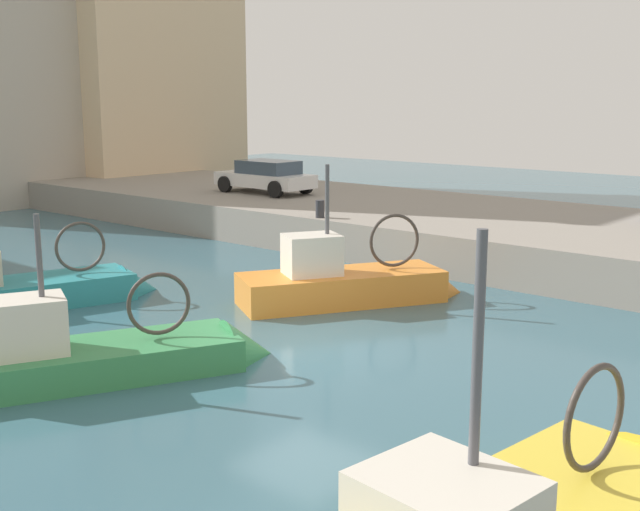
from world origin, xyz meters
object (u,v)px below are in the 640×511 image
fishing_boat_teal (38,301)px  parked_car_white (266,176)px  fishing_boat_orange (353,296)px  mooring_bollard_north (320,209)px  fishing_boat_green (84,371)px

fishing_boat_teal → parked_car_white: 13.58m
fishing_boat_orange → mooring_bollard_north: (3.90, 4.43, 1.34)m
fishing_boat_teal → fishing_boat_green: size_ratio=0.87×
parked_car_white → mooring_bollard_north: 6.83m
fishing_boat_orange → fishing_boat_green: 7.37m
fishing_boat_orange → mooring_bollard_north: fishing_boat_orange is taller
fishing_boat_teal → fishing_boat_orange: size_ratio=1.05×
fishing_boat_teal → fishing_boat_orange: 7.56m
fishing_boat_teal → mooring_bollard_north: 9.24m
fishing_boat_teal → fishing_boat_orange: fishing_boat_teal is taller
parked_car_white → fishing_boat_teal: bearing=-159.3°
mooring_bollard_north → fishing_boat_green: bearing=-159.4°
fishing_boat_teal → parked_car_white: size_ratio=1.47×
parked_car_white → mooring_bollard_north: size_ratio=7.48×
parked_car_white → mooring_bollard_north: parked_car_white is taller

